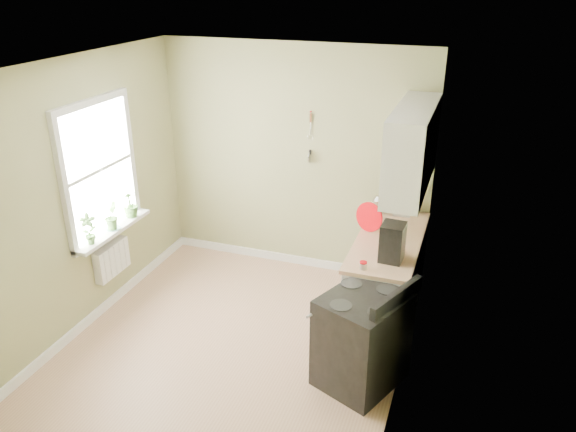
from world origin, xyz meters
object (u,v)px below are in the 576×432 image
(kettle, at_px, (378,205))
(coffee_maker, at_px, (392,243))
(stand_mixer, at_px, (403,198))
(stove, at_px, (362,339))

(kettle, relative_size, coffee_maker, 0.57)
(kettle, bearing_deg, stand_mixer, 30.47)
(coffee_maker, bearing_deg, stove, -98.69)
(stove, bearing_deg, coffee_maker, 81.31)
(stove, xyz_separation_m, kettle, (-0.23, 1.70, 0.57))
(stove, relative_size, stand_mixer, 2.62)
(stand_mixer, distance_m, coffee_maker, 1.18)
(stove, xyz_separation_m, coffee_maker, (0.10, 0.67, 0.64))
(stove, height_order, coffee_maker, coffee_maker)
(stove, distance_m, kettle, 1.81)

